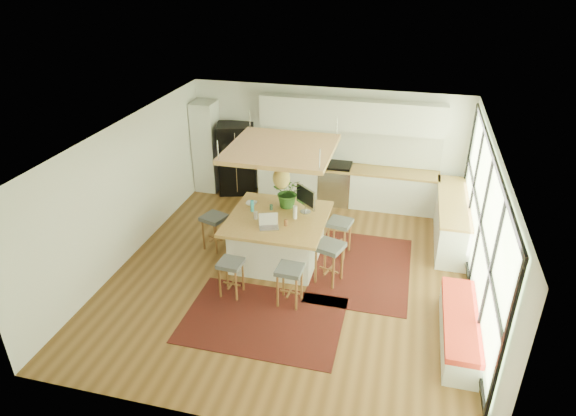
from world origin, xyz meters
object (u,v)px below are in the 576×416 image
(microwave, at_px, (273,153))
(island, at_px, (278,238))
(fridge, at_px, (237,157))
(stool_near_right, at_px, (290,286))
(stool_near_left, at_px, (231,277))
(monitor, at_px, (306,200))
(island_plant, at_px, (288,195))
(stool_left_side, at_px, (215,233))
(stool_right_front, at_px, (329,265))
(laptop, at_px, (269,222))
(stool_right_back, at_px, (339,238))

(microwave, bearing_deg, island, -93.65)
(fridge, bearing_deg, island, -73.59)
(stool_near_right, bearing_deg, stool_near_left, 179.94)
(island, bearing_deg, monitor, 34.94)
(island_plant, bearing_deg, fridge, 129.33)
(island, bearing_deg, stool_near_right, -66.80)
(stool_near_right, xyz_separation_m, monitor, (-0.09, 1.64, 0.83))
(stool_left_side, relative_size, island_plant, 1.16)
(stool_right_front, xyz_separation_m, microwave, (-1.97, 3.27, 0.76))
(fridge, height_order, island, fridge)
(fridge, distance_m, stool_left_side, 2.81)
(stool_right_front, bearing_deg, stool_near_right, -123.96)
(island, xyz_separation_m, stool_near_right, (0.56, -1.31, -0.11))
(stool_left_side, relative_size, monitor, 1.27)
(stool_near_left, distance_m, stool_near_right, 1.05)
(stool_right_front, xyz_separation_m, laptop, (-1.14, 0.06, 0.70))
(stool_near_left, distance_m, laptop, 1.19)
(stool_right_front, distance_m, island_plant, 1.64)
(stool_right_front, bearing_deg, fridge, 131.30)
(island, bearing_deg, stool_left_side, 176.63)
(laptop, relative_size, microwave, 0.68)
(stool_near_left, xyz_separation_m, stool_right_front, (1.59, 0.80, 0.00))
(stool_right_front, xyz_separation_m, stool_left_side, (-2.44, 0.59, 0.00))
(island_plant, bearing_deg, stool_right_front, -44.56)
(stool_right_front, xyz_separation_m, monitor, (-0.63, 0.84, 0.83))
(fridge, distance_m, stool_right_back, 3.78)
(microwave, bearing_deg, fridge, 157.10)
(stool_right_front, distance_m, monitor, 1.34)
(island, height_order, laptop, laptop)
(stool_right_back, xyz_separation_m, island_plant, (-1.04, 0.01, 0.83))
(stool_near_left, xyz_separation_m, microwave, (-0.38, 4.07, 0.76))
(stool_near_left, bearing_deg, microwave, 95.32)
(stool_near_right, height_order, island_plant, island_plant)
(stool_near_left, bearing_deg, stool_right_front, 26.65)
(stool_near_right, height_order, stool_left_side, stool_left_side)
(stool_near_left, height_order, stool_near_right, stool_near_right)
(stool_left_side, bearing_deg, stool_near_right, -36.11)
(stool_near_right, xyz_separation_m, island_plant, (-0.47, 1.80, 0.83))
(island, relative_size, stool_near_left, 2.71)
(stool_right_back, relative_size, stool_left_side, 1.01)
(monitor, bearing_deg, stool_near_left, -78.22)
(stool_right_front, bearing_deg, stool_near_left, -153.35)
(fridge, height_order, island_plant, fridge)
(stool_right_back, bearing_deg, monitor, -167.03)
(stool_near_left, bearing_deg, stool_right_back, 47.82)
(stool_near_right, xyz_separation_m, laptop, (-0.61, 0.86, 0.70))
(island, bearing_deg, stool_right_front, -24.88)
(microwave, bearing_deg, laptop, -96.70)
(stool_near_right, bearing_deg, microwave, 109.37)
(stool_right_front, bearing_deg, stool_right_back, 88.28)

